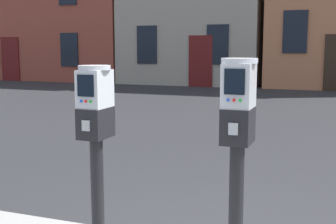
% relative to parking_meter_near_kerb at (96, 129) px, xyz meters
% --- Properties ---
extents(parking_meter_near_kerb, '(0.22, 0.25, 1.39)m').
position_rel_parking_meter_near_kerb_xyz_m(parking_meter_near_kerb, '(0.00, 0.00, 0.00)').
color(parking_meter_near_kerb, black).
rests_on(parking_meter_near_kerb, sidewalk_slab).
extents(parking_meter_twin_adjacent, '(0.22, 0.25, 1.44)m').
position_rel_parking_meter_near_kerb_xyz_m(parking_meter_twin_adjacent, '(0.97, 0.00, 0.04)').
color(parking_meter_twin_adjacent, black).
rests_on(parking_meter_twin_adjacent, sidewalk_slab).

